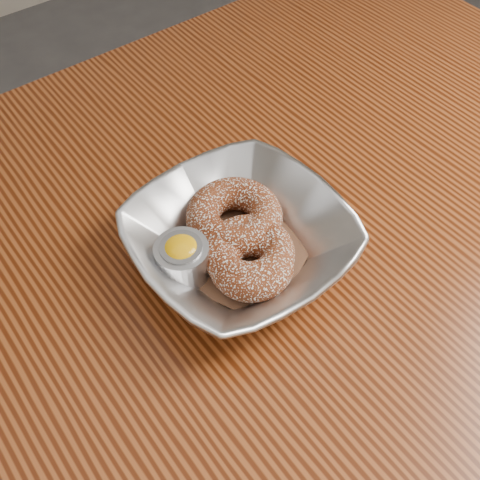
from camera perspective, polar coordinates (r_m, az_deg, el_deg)
ground_plane at (r=1.36m, az=0.75°, el=-17.90°), size 4.00×4.00×0.00m
table at (r=0.78m, az=1.25°, el=-0.98°), size 1.20×0.80×0.75m
serving_bowl at (r=0.63m, az=-0.00°, el=-0.04°), size 0.24×0.24×0.06m
parchment at (r=0.64m, az=-0.00°, el=-1.16°), size 0.19×0.19×0.00m
donut_back at (r=0.65m, az=-0.59°, el=2.40°), size 0.13×0.13×0.04m
donut_front at (r=0.61m, az=1.16°, el=-2.49°), size 0.10×0.10×0.03m
donut_extra at (r=0.62m, az=0.92°, el=-1.35°), size 0.11×0.11×0.04m
ramekin at (r=0.61m, az=-5.88°, el=-1.84°), size 0.06×0.06×0.05m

